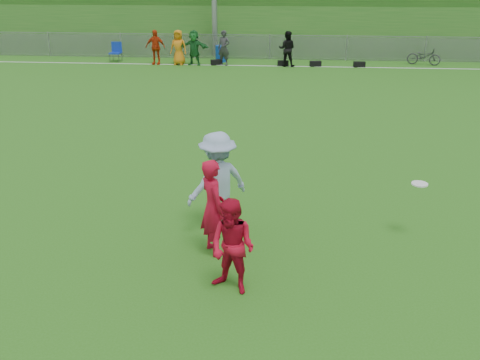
# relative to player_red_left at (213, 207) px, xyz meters

# --- Properties ---
(ground) EXTENTS (120.00, 120.00, 0.00)m
(ground) POSITION_rel_player_red_left_xyz_m (0.26, 0.45, -0.87)
(ground) COLOR #2A6B16
(ground) RESTS_ON ground
(sideline_far) EXTENTS (60.00, 0.10, 0.01)m
(sideline_far) POSITION_rel_player_red_left_xyz_m (0.26, 18.45, -0.86)
(sideline_far) COLOR white
(sideline_far) RESTS_ON ground
(fence) EXTENTS (58.00, 0.06, 1.30)m
(fence) POSITION_rel_player_red_left_xyz_m (0.26, 20.45, -0.22)
(fence) COLOR gray
(fence) RESTS_ON ground
(berm) EXTENTS (120.00, 18.00, 3.00)m
(berm) POSITION_rel_player_red_left_xyz_m (0.26, 31.45, 0.63)
(berm) COLOR #1F5A19
(berm) RESTS_ON ground
(spectator_row) EXTENTS (7.51, 0.77, 1.69)m
(spectator_row) POSITION_rel_player_red_left_xyz_m (-2.74, 18.45, -0.02)
(spectator_row) COLOR red
(spectator_row) RESTS_ON ground
(gear_bags) EXTENTS (7.65, 0.47, 0.26)m
(gear_bags) POSITION_rel_player_red_left_xyz_m (1.50, 18.55, -0.74)
(gear_bags) COLOR black
(gear_bags) RESTS_ON ground
(player_red_left) EXTENTS (0.68, 0.75, 1.73)m
(player_red_left) POSITION_rel_player_red_left_xyz_m (0.00, 0.00, 0.00)
(player_red_left) COLOR #AF0C25
(player_red_left) RESTS_ON ground
(player_red_center) EXTENTS (0.92, 0.85, 1.53)m
(player_red_center) POSITION_rel_player_red_left_xyz_m (0.46, -1.17, -0.10)
(player_red_center) COLOR red
(player_red_center) RESTS_ON ground
(player_blue) EXTENTS (1.42, 1.34, 1.92)m
(player_blue) POSITION_rel_player_red_left_xyz_m (-0.03, 0.91, 0.10)
(player_blue) COLOR #95AFCF
(player_blue) RESTS_ON ground
(frisbee) EXTENTS (0.29, 0.29, 0.03)m
(frisbee) POSITION_rel_player_red_left_xyz_m (3.64, 0.90, 0.19)
(frisbee) COLOR white
(frisbee) RESTS_ON ground
(recycling_bin) EXTENTS (0.63, 0.63, 0.83)m
(recycling_bin) POSITION_rel_player_red_left_xyz_m (-2.21, 19.45, -0.45)
(recycling_bin) COLOR #1043B1
(recycling_bin) RESTS_ON ground
(camp_chair) EXTENTS (0.57, 0.58, 0.98)m
(camp_chair) POSITION_rel_player_red_left_xyz_m (-7.63, 19.07, -0.58)
(camp_chair) COLOR #0F2EA5
(camp_chair) RESTS_ON ground
(bicycle) EXTENTS (1.71, 1.02, 0.85)m
(bicycle) POSITION_rel_player_red_left_xyz_m (8.00, 19.45, -0.44)
(bicycle) COLOR #2A2A2C
(bicycle) RESTS_ON ground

